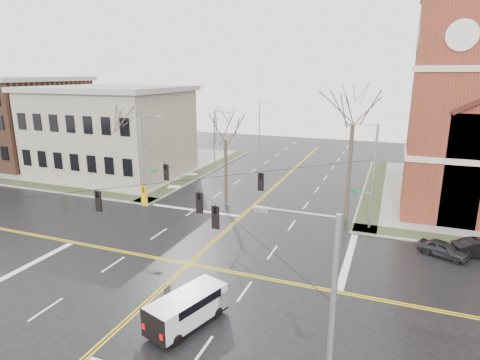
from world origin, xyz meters
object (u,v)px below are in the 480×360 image
(signal_pole_nw, at_px, (143,155))
(signal_pole_se, at_px, (325,336))
(streetlight_north_a, at_px, (215,137))
(parked_car_a, at_px, (443,249))
(signal_pole_ne, at_px, (371,174))
(tree_ne, at_px, (353,116))
(streetlight_north_b, at_px, (260,121))
(cargo_van, at_px, (190,306))
(tree_nw_near, at_px, (225,135))
(tree_nw_far, at_px, (127,123))

(signal_pole_nw, xyz_separation_m, signal_pole_se, (22.64, -23.00, 0.00))
(streetlight_north_a, bearing_deg, parked_car_a, -36.02)
(signal_pole_se, distance_m, streetlight_north_a, 45.20)
(signal_pole_ne, distance_m, tree_ne, 5.30)
(signal_pole_ne, height_order, tree_ne, tree_ne)
(streetlight_north_b, distance_m, tree_ne, 40.47)
(cargo_van, bearing_deg, streetlight_north_a, 130.12)
(signal_pole_se, height_order, parked_car_a, signal_pole_se)
(signal_pole_se, relative_size, streetlight_north_a, 1.12)
(parked_car_a, relative_size, tree_nw_near, 0.35)
(signal_pole_se, bearing_deg, signal_pole_nw, 134.55)
(tree_nw_far, xyz_separation_m, tree_nw_near, (11.75, -0.06, -0.70))
(tree_nw_far, bearing_deg, parked_car_a, -9.94)
(signal_pole_nw, distance_m, tree_ne, 21.23)
(signal_pole_ne, bearing_deg, signal_pole_se, -90.00)
(signal_pole_ne, height_order, signal_pole_se, same)
(streetlight_north_b, bearing_deg, streetlight_north_a, -90.00)
(tree_nw_far, bearing_deg, signal_pole_nw, -30.78)
(signal_pole_ne, distance_m, tree_nw_far, 26.14)
(signal_pole_ne, xyz_separation_m, signal_pole_se, (0.00, -23.00, 0.00))
(signal_pole_ne, distance_m, parked_car_a, 7.99)
(streetlight_north_a, distance_m, cargo_van, 37.08)
(parked_car_a, bearing_deg, cargo_van, 160.86)
(streetlight_north_b, relative_size, tree_ne, 0.60)
(signal_pole_nw, height_order, tree_nw_near, tree_nw_near)
(cargo_van, bearing_deg, tree_nw_far, 150.29)
(signal_pole_nw, height_order, tree_ne, tree_ne)
(signal_pole_ne, height_order, tree_nw_near, tree_nw_near)
(signal_pole_se, xyz_separation_m, cargo_van, (-7.94, 5.35, -3.89))
(streetlight_north_a, bearing_deg, signal_pole_nw, -92.32)
(tree_nw_near, bearing_deg, signal_pole_nw, -167.48)
(cargo_van, height_order, tree_nw_far, tree_nw_far)
(cargo_van, distance_m, parked_car_a, 19.57)
(streetlight_north_a, bearing_deg, cargo_van, -67.66)
(tree_ne, bearing_deg, streetlight_north_a, 143.44)
(cargo_van, height_order, tree_ne, tree_ne)
(signal_pole_se, bearing_deg, tree_ne, 94.60)
(streetlight_north_b, relative_size, cargo_van, 1.60)
(tree_nw_near, bearing_deg, signal_pole_se, -60.37)
(tree_nw_far, bearing_deg, streetlight_north_b, 83.52)
(signal_pole_ne, xyz_separation_m, tree_ne, (-1.99, 1.68, 4.62))
(signal_pole_ne, relative_size, streetlight_north_b, 1.12)
(streetlight_north_a, bearing_deg, signal_pole_se, -60.91)
(signal_pole_se, relative_size, cargo_van, 1.80)
(signal_pole_ne, xyz_separation_m, parked_car_a, (5.66, -3.59, -4.35))
(cargo_van, xyz_separation_m, tree_ne, (5.95, 19.33, 8.51))
(signal_pole_ne, relative_size, signal_pole_se, 1.00)
(signal_pole_ne, height_order, cargo_van, signal_pole_ne)
(tree_nw_far, xyz_separation_m, tree_ne, (23.92, -0.26, 1.68))
(signal_pole_ne, xyz_separation_m, signal_pole_nw, (-22.64, 0.00, 0.00))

